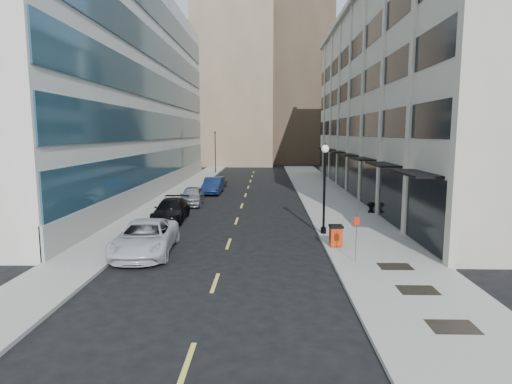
{
  "coord_description": "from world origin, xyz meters",
  "views": [
    {
      "loc": [
        2.04,
        -14.2,
        5.88
      ],
      "look_at": [
        1.37,
        11.93,
        2.26
      ],
      "focal_mm": 30.0,
      "sensor_mm": 36.0,
      "label": 1
    }
  ],
  "objects_px": {
    "car_blue_sedan": "(213,186)",
    "traffic_signal": "(215,134)",
    "sign_post": "(356,231)",
    "urn_planter": "(371,206)",
    "car_black_pickup": "(171,210)",
    "car_white_van": "(145,238)",
    "lamppost": "(325,181)",
    "car_grey_sedan": "(219,182)",
    "car_silver_sedan": "(192,196)",
    "trash_bin": "(336,235)"
  },
  "relations": [
    {
      "from": "car_white_van",
      "to": "urn_planter",
      "type": "relative_size",
      "value": 7.49
    },
    {
      "from": "sign_post",
      "to": "urn_planter",
      "type": "bearing_deg",
      "value": 68.43
    },
    {
      "from": "car_silver_sedan",
      "to": "sign_post",
      "type": "height_order",
      "value": "sign_post"
    },
    {
      "from": "car_grey_sedan",
      "to": "sign_post",
      "type": "distance_m",
      "value": 28.66
    },
    {
      "from": "car_silver_sedan",
      "to": "trash_bin",
      "type": "relative_size",
      "value": 4.05
    },
    {
      "from": "car_grey_sedan",
      "to": "sign_post",
      "type": "height_order",
      "value": "sign_post"
    },
    {
      "from": "sign_post",
      "to": "car_blue_sedan",
      "type": "bearing_deg",
      "value": 107.22
    },
    {
      "from": "traffic_signal",
      "to": "urn_planter",
      "type": "bearing_deg",
      "value": -64.37
    },
    {
      "from": "car_grey_sedan",
      "to": "urn_planter",
      "type": "bearing_deg",
      "value": -44.54
    },
    {
      "from": "lamppost",
      "to": "urn_planter",
      "type": "relative_size",
      "value": 6.71
    },
    {
      "from": "sign_post",
      "to": "urn_planter",
      "type": "distance_m",
      "value": 12.63
    },
    {
      "from": "urn_planter",
      "to": "car_blue_sedan",
      "type": "bearing_deg",
      "value": 140.83
    },
    {
      "from": "urn_planter",
      "to": "lamppost",
      "type": "bearing_deg",
      "value": -123.05
    },
    {
      "from": "car_black_pickup",
      "to": "sign_post",
      "type": "bearing_deg",
      "value": -44.27
    },
    {
      "from": "traffic_signal",
      "to": "car_white_van",
      "type": "relative_size",
      "value": 1.21
    },
    {
      "from": "car_black_pickup",
      "to": "car_blue_sedan",
      "type": "height_order",
      "value": "car_blue_sedan"
    },
    {
      "from": "traffic_signal",
      "to": "trash_bin",
      "type": "xyz_separation_m",
      "value": [
        11.05,
        -40.89,
        -4.98
      ]
    },
    {
      "from": "car_black_pickup",
      "to": "car_blue_sedan",
      "type": "bearing_deg",
      "value": 82.78
    },
    {
      "from": "car_white_van",
      "to": "car_grey_sedan",
      "type": "bearing_deg",
      "value": 84.32
    },
    {
      "from": "car_white_van",
      "to": "car_grey_sedan",
      "type": "distance_m",
      "value": 25.59
    },
    {
      "from": "car_grey_sedan",
      "to": "lamppost",
      "type": "bearing_deg",
      "value": -63.5
    },
    {
      "from": "car_white_van",
      "to": "car_blue_sedan",
      "type": "bearing_deg",
      "value": 83.97
    },
    {
      "from": "traffic_signal",
      "to": "urn_planter",
      "type": "relative_size",
      "value": 9.05
    },
    {
      "from": "car_white_van",
      "to": "car_silver_sedan",
      "type": "height_order",
      "value": "car_white_van"
    },
    {
      "from": "car_silver_sedan",
      "to": "urn_planter",
      "type": "bearing_deg",
      "value": -18.62
    },
    {
      "from": "trash_bin",
      "to": "car_grey_sedan",
      "type": "bearing_deg",
      "value": 107.62
    },
    {
      "from": "trash_bin",
      "to": "car_silver_sedan",
      "type": "bearing_deg",
      "value": 124.06
    },
    {
      "from": "trash_bin",
      "to": "sign_post",
      "type": "distance_m",
      "value": 2.82
    },
    {
      "from": "car_blue_sedan",
      "to": "traffic_signal",
      "type": "bearing_deg",
      "value": 97.52
    },
    {
      "from": "car_black_pickup",
      "to": "sign_post",
      "type": "relative_size",
      "value": 2.3
    },
    {
      "from": "lamppost",
      "to": "car_blue_sedan",
      "type": "bearing_deg",
      "value": 116.52
    },
    {
      "from": "trash_bin",
      "to": "urn_planter",
      "type": "relative_size",
      "value": 1.41
    },
    {
      "from": "car_blue_sedan",
      "to": "trash_bin",
      "type": "distance_m",
      "value": 21.69
    },
    {
      "from": "traffic_signal",
      "to": "car_grey_sedan",
      "type": "distance_m",
      "value": 17.34
    },
    {
      "from": "trash_bin",
      "to": "urn_planter",
      "type": "bearing_deg",
      "value": 64.68
    },
    {
      "from": "car_white_van",
      "to": "sign_post",
      "type": "xyz_separation_m",
      "value": [
        9.92,
        -1.54,
        0.77
      ]
    },
    {
      "from": "traffic_signal",
      "to": "lamppost",
      "type": "distance_m",
      "value": 39.66
    },
    {
      "from": "car_black_pickup",
      "to": "trash_bin",
      "type": "distance_m",
      "value": 12.12
    },
    {
      "from": "urn_planter",
      "to": "traffic_signal",
      "type": "bearing_deg",
      "value": 115.63
    },
    {
      "from": "car_blue_sedan",
      "to": "lamppost",
      "type": "height_order",
      "value": "lamppost"
    },
    {
      "from": "car_black_pickup",
      "to": "sign_post",
      "type": "xyz_separation_m",
      "value": [
        10.44,
        -9.54,
        0.84
      ]
    },
    {
      "from": "traffic_signal",
      "to": "lamppost",
      "type": "relative_size",
      "value": 1.35
    },
    {
      "from": "car_black_pickup",
      "to": "car_silver_sedan",
      "type": "height_order",
      "value": "car_silver_sedan"
    },
    {
      "from": "car_white_van",
      "to": "trash_bin",
      "type": "bearing_deg",
      "value": 2.61
    },
    {
      "from": "lamppost",
      "to": "sign_post",
      "type": "relative_size",
      "value": 2.38
    },
    {
      "from": "car_black_pickup",
      "to": "urn_planter",
      "type": "xyz_separation_m",
      "value": [
        14.02,
        2.53,
        -0.11
      ]
    },
    {
      "from": "car_white_van",
      "to": "sign_post",
      "type": "distance_m",
      "value": 10.07
    },
    {
      "from": "car_white_van",
      "to": "lamppost",
      "type": "bearing_deg",
      "value": 18.98
    },
    {
      "from": "traffic_signal",
      "to": "car_blue_sedan",
      "type": "relative_size",
      "value": 1.47
    },
    {
      "from": "car_silver_sedan",
      "to": "car_black_pickup",
      "type": "bearing_deg",
      "value": -95.98
    }
  ]
}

